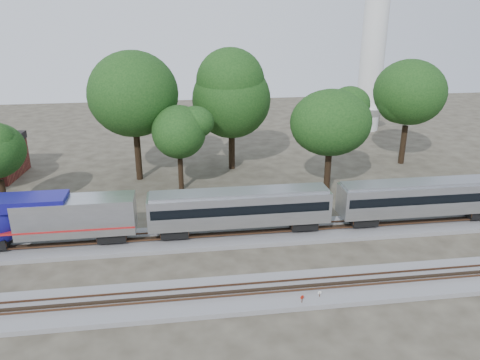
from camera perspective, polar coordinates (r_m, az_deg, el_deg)
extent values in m
plane|color=#383328|center=(40.44, -3.96, -11.09)|extent=(160.00, 160.00, 0.00)
cube|color=slate|center=(45.57, -4.54, -6.98)|extent=(160.00, 5.00, 0.40)
cube|color=brown|center=(44.73, -4.50, -6.88)|extent=(160.00, 0.08, 0.15)
cube|color=brown|center=(46.01, -4.62, -6.07)|extent=(160.00, 0.08, 0.15)
cube|color=slate|center=(36.97, -3.49, -14.02)|extent=(160.00, 5.00, 0.40)
cube|color=brown|center=(36.12, -3.41, -14.06)|extent=(160.00, 0.08, 0.15)
cube|color=brown|center=(37.31, -3.60, -12.82)|extent=(160.00, 0.08, 0.15)
cube|color=silver|center=(45.19, -19.32, -4.08)|extent=(10.54, 2.98, 3.28)
cube|color=navy|center=(45.87, -25.51, -2.50)|extent=(8.45, 2.92, 0.99)
cube|color=#A11819|center=(45.78, -20.66, -5.09)|extent=(12.93, 3.02, 0.18)
cube|color=black|center=(45.53, -15.26, -6.34)|extent=(2.59, 2.19, 0.90)
cube|color=silver|center=(44.64, -0.05, -3.38)|extent=(17.30, 2.98, 2.98)
cube|color=black|center=(44.52, -0.05, -3.02)|extent=(16.71, 3.03, 0.90)
cube|color=gray|center=(44.04, -0.05, -1.54)|extent=(16.91, 2.39, 0.35)
cube|color=black|center=(45.09, -8.00, -6.05)|extent=(2.59, 2.19, 0.90)
cube|color=black|center=(46.65, 7.63, -5.10)|extent=(2.59, 2.19, 0.90)
cube|color=silver|center=(50.55, 21.46, -1.96)|extent=(17.30, 2.98, 2.98)
cube|color=black|center=(50.44, 21.50, -1.64)|extent=(16.71, 3.03, 0.90)
cube|color=gray|center=(50.03, 21.68, -0.32)|extent=(16.91, 2.39, 0.35)
cube|color=black|center=(48.60, 14.68, -4.54)|extent=(2.59, 2.19, 0.90)
cube|color=black|center=(54.53, 26.97, -3.41)|extent=(2.59, 2.19, 0.90)
cylinder|color=#512D19|center=(36.20, 7.55, -14.52)|extent=(0.06, 0.06, 0.91)
cylinder|color=#AB190C|center=(35.97, 7.58, -13.98)|extent=(0.31, 0.16, 0.32)
cylinder|color=#512D19|center=(37.07, 9.66, -13.83)|extent=(0.05, 0.05, 0.79)
cylinder|color=silver|center=(36.87, 9.69, -13.38)|extent=(0.28, 0.05, 0.28)
cube|color=#512D19|center=(36.73, 5.26, -14.42)|extent=(0.54, 0.37, 0.30)
cylinder|color=silver|center=(87.59, 15.95, 15.39)|extent=(4.22, 4.22, 29.55)
cone|color=silver|center=(89.38, 15.17, 7.30)|extent=(6.75, 6.75, 4.22)
cylinder|color=black|center=(56.29, -26.86, -1.87)|extent=(0.70, 0.70, 3.84)
cylinder|color=black|center=(61.62, -12.31, 2.76)|extent=(0.70, 0.70, 5.99)
ellipsoid|color=#133411|center=(59.76, -12.89, 10.21)|extent=(11.30, 11.30, 9.60)
cylinder|color=black|center=(57.33, -7.22, 0.67)|extent=(0.70, 0.70, 3.94)
ellipsoid|color=#133411|center=(55.79, -7.46, 5.86)|extent=(7.43, 7.43, 6.32)
cylinder|color=black|center=(64.50, -1.01, 3.64)|extent=(0.70, 0.70, 5.20)
ellipsoid|color=#133411|center=(62.86, -1.05, 9.81)|extent=(9.80, 9.80, 8.33)
cylinder|color=black|center=(57.02, 10.60, 0.74)|extent=(0.70, 0.70, 4.62)
ellipsoid|color=#133411|center=(55.29, 11.02, 6.88)|extent=(8.72, 8.72, 7.41)
cylinder|color=black|center=(70.61, 19.25, 4.09)|extent=(0.70, 0.70, 5.49)
ellipsoid|color=#133411|center=(69.07, 19.96, 10.02)|extent=(10.35, 10.35, 8.80)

